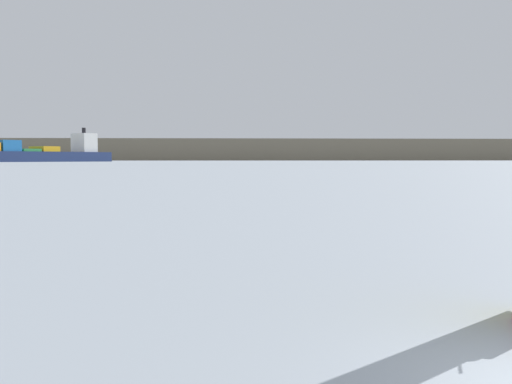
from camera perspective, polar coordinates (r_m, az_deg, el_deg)
cargo_ship at (r=594.14m, az=-22.48°, el=3.57°), size 129.81×177.76×35.27m
distant_headland at (r=1147.68m, az=-10.01°, el=4.00°), size 1440.40×678.77×35.14m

